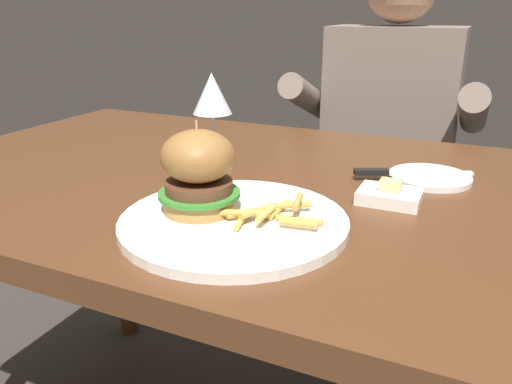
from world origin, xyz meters
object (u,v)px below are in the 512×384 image
table_knife (402,173)px  wine_glass (212,98)px  main_plate (234,222)px  diner_person (385,172)px  burger_sandwich (198,171)px  bread_plate (430,177)px  butter_dish (390,195)px

table_knife → wine_glass: bearing=-168.2°
main_plate → diner_person: bearing=86.7°
burger_sandwich → wine_glass: (-0.10, 0.23, 0.06)m
bread_plate → table_knife: bearing=-155.4°
main_plate → butter_dish: butter_dish is taller
wine_glass → butter_dish: bearing=-8.2°
bread_plate → burger_sandwich: bearing=-131.2°
main_plate → butter_dish: size_ratio=3.35×
burger_sandwich → table_knife: 0.38m
butter_dish → diner_person: (-0.13, 0.71, -0.19)m
main_plate → table_knife: size_ratio=1.62×
table_knife → diner_person: (-0.13, 0.59, -0.19)m
burger_sandwich → diner_person: size_ratio=0.11×
burger_sandwich → table_knife: bearing=51.8°
main_plate → diner_person: (0.05, 0.89, -0.18)m
burger_sandwich → butter_dish: 0.30m
butter_dish → burger_sandwich: bearing=-142.7°
main_plate → diner_person: size_ratio=0.27×
main_plate → bread_plate: size_ratio=2.25×
wine_glass → diner_person: size_ratio=0.15×
table_knife → burger_sandwich: bearing=-128.2°
wine_glass → bread_plate: size_ratio=1.26×
butter_dish → diner_person: bearing=100.2°
wine_glass → butter_dish: 0.36m
burger_sandwich → butter_dish: (0.24, 0.18, -0.06)m
burger_sandwich → table_knife: size_ratio=0.66×
main_plate → burger_sandwich: size_ratio=2.44×
burger_sandwich → bread_plate: bearing=48.8°
burger_sandwich → bread_plate: burger_sandwich is taller
wine_glass → table_knife: 0.37m
main_plate → table_knife: table_knife is taller
butter_dish → table_knife: bearing=90.3°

